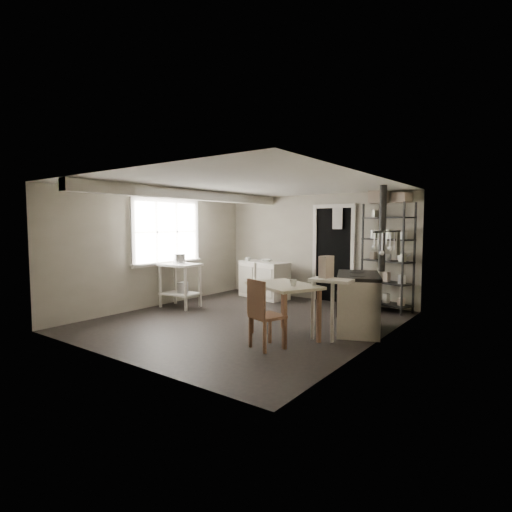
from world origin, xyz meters
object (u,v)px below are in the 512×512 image
Objects in this scene: base_cabinets at (264,278)px; flour_sack at (362,298)px; work_table at (284,312)px; chair at (267,312)px; stove at (358,303)px; stockpot at (179,260)px; prep_table at (180,287)px; shelf_rack at (387,261)px.

flour_sack is (2.29, 0.01, -0.22)m from base_cabinets.
work_table is (2.06, -2.43, -0.08)m from base_cabinets.
base_cabinets is at bearing 144.81° from chair.
chair reaches higher than flour_sack.
stove is 1.54m from flour_sack.
stockpot reaches higher than work_table.
prep_table is 3.14m from chair.
shelf_rack is at bearing 78.01° from work_table.
base_cabinets is at bearing 67.25° from prep_table.
prep_table is at bearing -148.98° from flour_sack.
stove is at bearing -70.82° from flour_sack.
base_cabinets is (0.83, 1.78, -0.48)m from stockpot.
base_cabinets is 3.68m from chair.
stockpot is at bearing -102.42° from base_cabinets.
prep_table is 0.77× the size of stove.
shelf_rack reaches higher than prep_table.
stockpot is at bearing -150.10° from flour_sack.
work_table is at bearing -12.04° from prep_table.
prep_table is 3.57m from flour_sack.
stockpot is at bearing 167.41° from work_table.
base_cabinets reaches higher than flour_sack.
work_table is 2.14× the size of flour_sack.
stove is at bearing -14.59° from base_cabinets.
chair is 1.92× the size of flour_sack.
shelf_rack reaches higher than flour_sack.
chair is at bearing -21.92° from stockpot.
chair is at bearing -135.42° from stove.
flour_sack is (0.13, 2.99, -0.24)m from chair.
base_cabinets is 3.13m from stove.
work_table is at bearing -82.00° from shelf_rack.
shelf_rack is at bearing 32.50° from prep_table.
stove is 1.24m from work_table.
stove is 1.21× the size of chair.
base_cabinets is 3.18m from work_table.
flour_sack is at bearing 84.67° from work_table.
stove is at bearing 6.32° from prep_table.
stockpot is 4.08m from shelf_rack.
base_cabinets is at bearing -179.71° from flour_sack.
stockpot is 3.25m from chair.
stove is 1.68m from chair.
base_cabinets is at bearing 130.32° from work_table.
stove is (3.55, 0.39, 0.04)m from prep_table.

